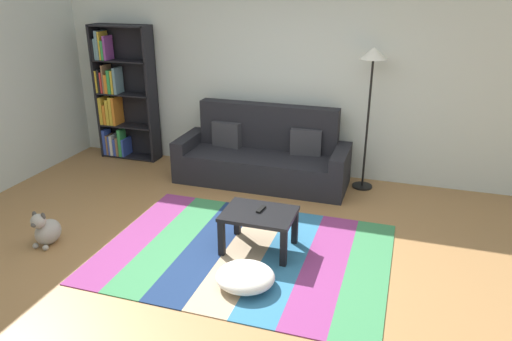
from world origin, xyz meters
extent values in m
plane|color=#9E7042|center=(0.00, 0.00, 0.00)|extent=(14.00, 14.00, 0.00)
cube|color=silver|center=(0.00, 2.55, 1.35)|extent=(6.80, 0.10, 2.70)
cube|color=#843370|center=(-1.09, 0.18, 0.01)|extent=(0.40, 2.05, 0.01)
cube|color=#387F4C|center=(-0.69, 0.18, 0.01)|extent=(0.40, 2.05, 0.01)
cube|color=navy|center=(-0.29, 0.18, 0.01)|extent=(0.40, 2.05, 0.01)
cube|color=tan|center=(0.11, 0.18, 0.01)|extent=(0.40, 2.05, 0.01)
cube|color=teal|center=(0.51, 0.18, 0.01)|extent=(0.40, 2.05, 0.01)
cube|color=#843370|center=(0.91, 0.18, 0.01)|extent=(0.40, 2.05, 0.01)
cube|color=#387F4C|center=(1.31, 0.18, 0.01)|extent=(0.40, 2.05, 0.01)
cube|color=black|center=(-0.27, 1.95, 0.20)|extent=(1.90, 0.80, 0.40)
cube|color=black|center=(-0.27, 2.25, 0.70)|extent=(1.90, 0.20, 0.60)
cube|color=black|center=(-1.31, 1.95, 0.28)|extent=(0.18, 0.80, 0.56)
cube|color=black|center=(0.77, 1.95, 0.28)|extent=(0.18, 0.80, 0.56)
cube|color=#333338|center=(-0.82, 2.13, 0.56)|extent=(0.42, 0.19, 0.36)
cube|color=#333338|center=(0.28, 2.13, 0.56)|extent=(0.42, 0.19, 0.36)
cube|color=black|center=(-2.89, 2.30, 0.98)|extent=(0.04, 0.28, 1.96)
cube|color=black|center=(-2.03, 2.30, 0.98)|extent=(0.04, 0.28, 1.96)
cube|color=black|center=(-2.46, 2.43, 0.98)|extent=(0.90, 0.01, 1.96)
cube|color=black|center=(-2.46, 2.30, 0.02)|extent=(0.86, 0.28, 0.02)
cube|color=black|center=(-2.46, 2.30, 0.50)|extent=(0.86, 0.28, 0.02)
cube|color=black|center=(-2.46, 2.30, 0.98)|extent=(0.86, 0.28, 0.02)
cube|color=black|center=(-2.46, 2.30, 1.46)|extent=(0.86, 0.28, 0.02)
cube|color=black|center=(-2.46, 2.30, 1.94)|extent=(0.86, 0.28, 0.02)
cube|color=#334CB2|center=(-2.85, 2.26, 0.22)|extent=(0.05, 0.18, 0.39)
cube|color=#8C6647|center=(-2.80, 2.27, 0.18)|extent=(0.03, 0.20, 0.31)
cube|color=#334CB2|center=(-2.77, 2.28, 0.17)|extent=(0.03, 0.22, 0.29)
cube|color=silver|center=(-2.73, 2.28, 0.18)|extent=(0.05, 0.22, 0.31)
cube|color=#334CB2|center=(-2.68, 2.26, 0.16)|extent=(0.04, 0.18, 0.26)
cube|color=#8C6647|center=(-2.63, 2.30, 0.17)|extent=(0.04, 0.25, 0.29)
cube|color=green|center=(-2.58, 2.25, 0.24)|extent=(0.05, 0.17, 0.42)
cube|color=#334CB2|center=(-2.53, 2.29, 0.16)|extent=(0.03, 0.25, 0.26)
cube|color=gold|center=(-2.85, 2.29, 0.71)|extent=(0.05, 0.23, 0.40)
cube|color=orange|center=(-2.79, 2.30, 0.66)|extent=(0.04, 0.25, 0.30)
cube|color=gold|center=(-2.73, 2.30, 0.70)|extent=(0.05, 0.25, 0.38)
cube|color=gold|center=(-2.68, 2.29, 0.72)|extent=(0.05, 0.24, 0.42)
cube|color=orange|center=(-2.63, 2.30, 0.72)|extent=(0.04, 0.25, 0.42)
cube|color=gold|center=(-2.86, 2.30, 1.15)|extent=(0.03, 0.25, 0.32)
cube|color=black|center=(-2.82, 2.30, 1.16)|extent=(0.03, 0.26, 0.34)
cube|color=red|center=(-2.78, 2.28, 1.14)|extent=(0.03, 0.23, 0.30)
cube|color=#8C6647|center=(-2.74, 2.29, 1.19)|extent=(0.03, 0.23, 0.40)
cube|color=orange|center=(-2.70, 2.25, 1.12)|extent=(0.05, 0.17, 0.27)
cube|color=green|center=(-2.65, 2.28, 1.16)|extent=(0.05, 0.22, 0.34)
cube|color=gold|center=(-2.60, 2.29, 1.16)|extent=(0.03, 0.25, 0.34)
cube|color=#668C99|center=(-2.55, 2.27, 1.18)|extent=(0.04, 0.21, 0.37)
cube|color=black|center=(-2.86, 2.28, 1.61)|extent=(0.03, 0.21, 0.28)
cube|color=#668C99|center=(-2.82, 2.26, 1.62)|extent=(0.03, 0.17, 0.29)
cube|color=#668C99|center=(-2.78, 2.29, 1.67)|extent=(0.04, 0.23, 0.40)
cube|color=gold|center=(-2.74, 2.28, 1.66)|extent=(0.03, 0.22, 0.39)
cube|color=green|center=(-2.70, 2.28, 1.60)|extent=(0.04, 0.21, 0.27)
cube|color=purple|center=(-2.66, 2.27, 1.64)|extent=(0.04, 0.20, 0.33)
cube|color=black|center=(0.22, 0.29, 0.40)|extent=(0.71, 0.53, 0.04)
cube|color=black|center=(-0.09, 0.07, 0.20)|extent=(0.06, 0.06, 0.37)
cube|color=black|center=(0.54, 0.07, 0.20)|extent=(0.06, 0.06, 0.37)
cube|color=black|center=(-0.09, 0.52, 0.20)|extent=(0.06, 0.06, 0.37)
cube|color=black|center=(0.54, 0.52, 0.20)|extent=(0.06, 0.06, 0.37)
ellipsoid|color=white|center=(0.30, -0.36, 0.10)|extent=(0.53, 0.50, 0.18)
ellipsoid|color=#9E998E|center=(-1.88, -0.26, 0.13)|extent=(0.22, 0.30, 0.26)
sphere|color=#9E998E|center=(-1.88, -0.36, 0.30)|extent=(0.15, 0.15, 0.15)
ellipsoid|color=#474440|center=(-1.88, -0.42, 0.29)|extent=(0.06, 0.07, 0.05)
ellipsoid|color=#474440|center=(-1.93, -0.34, 0.36)|extent=(0.05, 0.04, 0.08)
ellipsoid|color=#474440|center=(-1.83, -0.34, 0.36)|extent=(0.05, 0.04, 0.08)
sphere|color=#9E998E|center=(-1.94, -0.39, 0.03)|extent=(0.06, 0.06, 0.06)
sphere|color=#9E998E|center=(-1.82, -0.39, 0.03)|extent=(0.06, 0.06, 0.06)
cylinder|color=black|center=(1.04, 2.21, 0.01)|extent=(0.26, 0.26, 0.02)
cylinder|color=black|center=(1.04, 2.21, 0.84)|extent=(0.03, 0.03, 1.64)
cone|color=white|center=(1.04, 2.21, 1.73)|extent=(0.32, 0.32, 0.14)
cube|color=black|center=(0.23, 0.34, 0.43)|extent=(0.06, 0.15, 0.02)
camera|label=1|loc=(1.50, -3.78, 2.56)|focal=34.04mm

